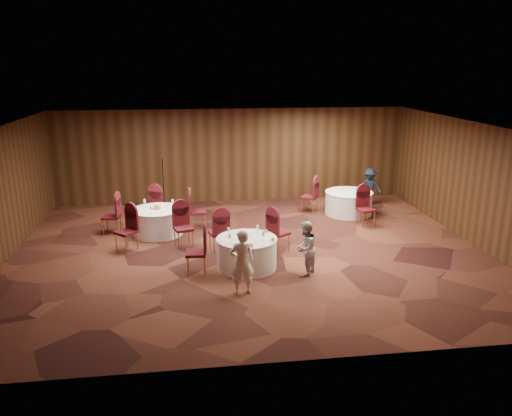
{
  "coord_description": "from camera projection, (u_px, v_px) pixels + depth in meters",
  "views": [
    {
      "loc": [
        -1.43,
        -11.97,
        4.69
      ],
      "look_at": [
        0.2,
        0.2,
        1.1
      ],
      "focal_mm": 35.0,
      "sensor_mm": 36.0,
      "label": 1
    }
  ],
  "objects": [
    {
      "name": "tabletop_right",
      "position": [
        359.0,
        189.0,
        15.6
      ],
      "size": [
        0.08,
        0.08,
        0.22
      ],
      "color": "silver",
      "rests_on": "table_right"
    },
    {
      "name": "ground",
      "position": [
        249.0,
        251.0,
        12.88
      ],
      "size": [
        12.0,
        12.0,
        0.0
      ],
      "primitive_type": "plane",
      "color": "black",
      "rests_on": "ground"
    },
    {
      "name": "table_right",
      "position": [
        349.0,
        203.0,
        15.95
      ],
      "size": [
        1.5,
        1.5,
        0.74
      ],
      "color": "white",
      "rests_on": "ground"
    },
    {
      "name": "table_left",
      "position": [
        158.0,
        222.0,
        14.07
      ],
      "size": [
        1.42,
        1.42,
        0.74
      ],
      "color": "white",
      "rests_on": "ground"
    },
    {
      "name": "chairs_left",
      "position": [
        156.0,
        218.0,
        13.97
      ],
      "size": [
        3.01,
        3.1,
        1.0
      ],
      "color": "#3D0C14",
      "rests_on": "ground"
    },
    {
      "name": "mic_stand",
      "position": [
        164.0,
        196.0,
        16.22
      ],
      "size": [
        0.24,
        0.24,
        1.73
      ],
      "color": "black",
      "rests_on": "ground"
    },
    {
      "name": "tabletop_main",
      "position": [
        253.0,
        235.0,
        11.53
      ],
      "size": [
        1.1,
        1.09,
        0.22
      ],
      "color": "silver",
      "rests_on": "table_main"
    },
    {
      "name": "room_shell",
      "position": [
        249.0,
        177.0,
        12.33
      ],
      "size": [
        12.0,
        12.0,
        12.0
      ],
      "color": "silver",
      "rests_on": "ground"
    },
    {
      "name": "woman_b",
      "position": [
        305.0,
        248.0,
        11.29
      ],
      "size": [
        0.76,
        0.79,
        1.28
      ],
      "primitive_type": "imported",
      "rotation": [
        0.0,
        0.0,
        4.07
      ],
      "color": "#B5B5BA",
      "rests_on": "ground"
    },
    {
      "name": "tabletop_left",
      "position": [
        157.0,
        206.0,
        13.95
      ],
      "size": [
        0.87,
        0.78,
        0.22
      ],
      "color": "silver",
      "rests_on": "table_left"
    },
    {
      "name": "man_c",
      "position": [
        370.0,
        187.0,
        16.88
      ],
      "size": [
        0.95,
        0.84,
        1.28
      ],
      "primitive_type": "imported",
      "rotation": [
        0.0,
        0.0,
        5.73
      ],
      "color": "black",
      "rests_on": "ground"
    },
    {
      "name": "woman_a",
      "position": [
        242.0,
        262.0,
        10.36
      ],
      "size": [
        0.54,
        0.38,
        1.41
      ],
      "primitive_type": "imported",
      "rotation": [
        0.0,
        0.0,
        3.22
      ],
      "color": "white",
      "rests_on": "ground"
    },
    {
      "name": "chairs_main",
      "position": [
        232.0,
        239.0,
        12.33
      ],
      "size": [
        2.77,
        1.93,
        1.0
      ],
      "color": "#3D0C14",
      "rests_on": "ground"
    },
    {
      "name": "chairs_right",
      "position": [
        336.0,
        203.0,
        15.49
      ],
      "size": [
        2.0,
        2.29,
        1.0
      ],
      "color": "#3D0C14",
      "rests_on": "ground"
    },
    {
      "name": "table_main",
      "position": [
        247.0,
        253.0,
        11.75
      ],
      "size": [
        1.43,
        1.43,
        0.74
      ],
      "color": "white",
      "rests_on": "ground"
    }
  ]
}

